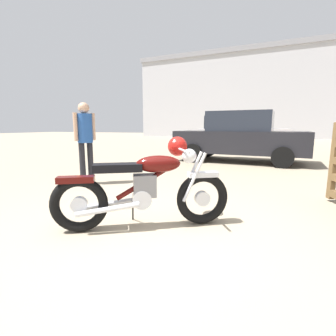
{
  "coord_description": "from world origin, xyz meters",
  "views": [
    {
      "loc": [
        0.9,
        -2.29,
        1.19
      ],
      "look_at": [
        -0.14,
        0.67,
        0.66
      ],
      "focal_mm": 26.64,
      "sensor_mm": 36.0,
      "label": 1
    }
  ],
  "objects": [
    {
      "name": "industrial_building",
      "position": [
        -0.57,
        30.92,
        4.54
      ],
      "size": [
        23.77,
        14.21,
        9.06
      ],
      "rotation": [
        0.0,
        0.0,
        -0.09
      ],
      "color": "#B2B2B7",
      "rests_on": "ground_plane"
    },
    {
      "name": "blue_hatchback_right",
      "position": [
        0.03,
        12.09,
        0.94
      ],
      "size": [
        4.91,
        2.48,
        1.74
      ],
      "rotation": [
        0.0,
        0.0,
        0.15
      ],
      "color": "black",
      "rests_on": "ground_plane"
    },
    {
      "name": "ground_plane",
      "position": [
        0.0,
        0.0,
        0.0
      ],
      "size": [
        80.0,
        80.0,
        0.0
      ],
      "primitive_type": "plane",
      "color": "gray"
    },
    {
      "name": "bystander",
      "position": [
        -2.38,
        1.95,
        1.02
      ],
      "size": [
        0.3,
        0.42,
        1.66
      ],
      "rotation": [
        0.0,
        0.0,
        5.84
      ],
      "color": "black",
      "rests_on": "ground_plane"
    },
    {
      "name": "vintage_motorcycle",
      "position": [
        -0.27,
        0.32,
        0.49
      ],
      "size": [
        1.87,
        1.17,
        1.07
      ],
      "rotation": [
        0.0,
        0.0,
        0.51
      ],
      "color": "black",
      "rests_on": "ground_plane"
    },
    {
      "name": "silver_sedan_mid",
      "position": [
        0.38,
        6.46,
        0.84
      ],
      "size": [
        4.35,
        2.23,
        1.67
      ],
      "rotation": [
        0.0,
        0.0,
        -0.1
      ],
      "color": "black",
      "rests_on": "ground_plane"
    }
  ]
}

